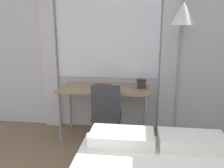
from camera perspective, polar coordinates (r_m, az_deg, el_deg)
wall_back_with_window at (r=3.43m, az=2.41°, el=9.96°), size 5.51×0.13×2.70m
desk at (r=3.21m, az=-2.04°, el=-1.94°), size 1.29×0.58×0.78m
desk_chair at (r=3.01m, az=-1.50°, el=-7.26°), size 0.43×0.43×0.90m
standing_lamp at (r=3.00m, az=17.91°, el=14.77°), size 0.33×0.33×1.93m
telephone at (r=3.19m, az=7.66°, el=0.07°), size 0.14×0.18×0.12m
book at (r=3.21m, az=-2.70°, el=-0.51°), size 0.26×0.18×0.02m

